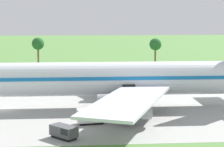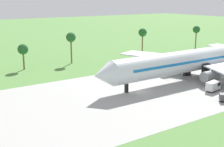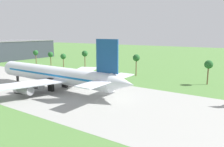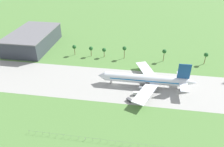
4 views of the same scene
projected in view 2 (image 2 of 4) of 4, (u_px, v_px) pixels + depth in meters
ground_plane at (139, 92)px, 82.38m from camera, size 600.00×600.00×0.00m
taxiway_strip at (139, 92)px, 82.38m from camera, size 320.00×44.00×0.02m
jet_airliner at (194, 60)px, 94.56m from camera, size 70.65×58.14×20.12m
fuel_truck at (213, 86)px, 82.58m from camera, size 4.83×2.70×2.59m
palm_tree_row at (75, 41)px, 116.81m from camera, size 118.97×3.60×11.64m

